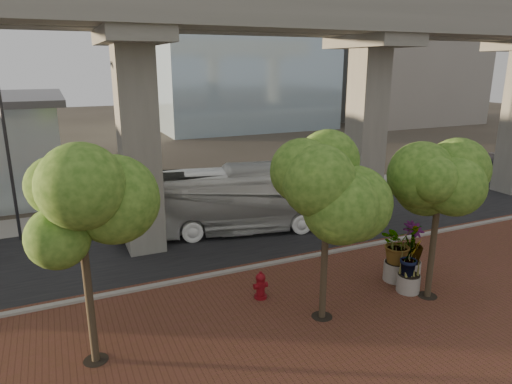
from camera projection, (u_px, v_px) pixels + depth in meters
name	position (u px, v px, depth m)	size (l,w,h in m)	color
ground	(282.00, 244.00, 21.59)	(160.00, 160.00, 0.00)	#342E26
brick_plaza	(396.00, 330.00, 14.55)	(70.00, 13.00, 0.06)	brown
asphalt_road	(264.00, 230.00, 23.34)	(90.00, 8.00, 0.04)	black
curb_strip	(303.00, 258.00, 19.81)	(70.00, 0.25, 0.16)	gray
far_sidewalk	(226.00, 201.00, 28.17)	(90.00, 3.00, 0.06)	gray
transit_viaduct	(265.00, 84.00, 21.37)	(72.00, 5.60, 12.40)	gray
midrise_block	(405.00, 36.00, 64.88)	(18.00, 16.00, 24.00)	gray
transit_bus	(236.00, 200.00, 22.84)	(2.76, 11.74, 3.27)	silver
parked_car	(500.00, 164.00, 35.34)	(1.57, 4.53, 1.49)	black
fire_hydrant	(261.00, 285.00, 16.36)	(0.51, 0.46, 1.03)	maroon
planter_front	(398.00, 246.00, 17.48)	(2.13, 2.13, 2.34)	#9E9A8E
planter_right	(411.00, 245.00, 17.71)	(2.13, 2.13, 2.28)	#A19C91
planter_left	(411.00, 260.00, 16.63)	(1.89, 1.89, 2.07)	gray
street_tree_far_west	(80.00, 213.00, 11.82)	(3.71, 3.71, 6.14)	#4F402D
street_tree_near_west	(327.00, 195.00, 14.11)	(3.68, 3.68, 5.95)	#4F402D
street_tree_near_east	(440.00, 179.00, 15.43)	(3.45, 3.45, 6.00)	#4F402D
streetlamp_west	(6.00, 138.00, 20.65)	(0.42, 1.23, 8.49)	#2D2E32
streetlamp_east	(361.00, 128.00, 29.66)	(0.35, 1.03, 7.11)	#29292D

